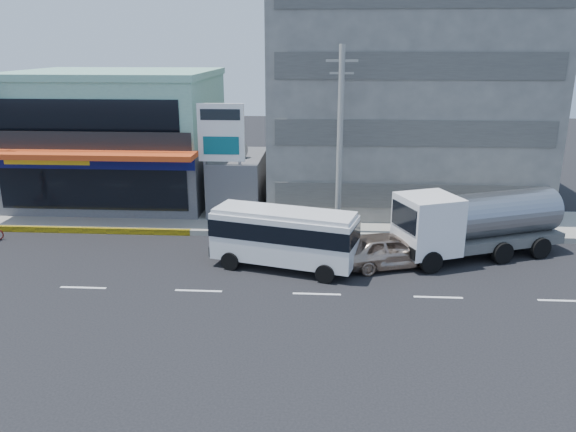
% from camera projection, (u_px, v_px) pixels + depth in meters
% --- Properties ---
extents(ground, '(120.00, 120.00, 0.00)m').
position_uv_depth(ground, '(198.00, 291.00, 23.70)').
color(ground, black).
rests_on(ground, ground).
extents(sidewalk, '(70.00, 5.00, 0.30)m').
position_uv_depth(sidewalk, '(319.00, 222.00, 32.41)').
color(sidewalk, gray).
rests_on(sidewalk, ground).
extents(shop_building, '(12.40, 11.70, 8.00)m').
position_uv_depth(shop_building, '(120.00, 141.00, 36.32)').
color(shop_building, '#444549').
rests_on(shop_building, ground).
extents(concrete_building, '(16.00, 12.00, 14.00)m').
position_uv_depth(concrete_building, '(401.00, 93.00, 35.34)').
color(concrete_building, gray).
rests_on(concrete_building, ground).
extents(gap_structure, '(3.00, 6.00, 3.50)m').
position_uv_depth(gap_structure, '(239.00, 183.00, 34.63)').
color(gap_structure, '#444549').
rests_on(gap_structure, ground).
extents(satellite_dish, '(1.50, 1.50, 0.15)m').
position_uv_depth(satellite_dish, '(236.00, 157.00, 33.14)').
color(satellite_dish, slate).
rests_on(satellite_dish, gap_structure).
extents(billboard, '(2.60, 0.18, 6.90)m').
position_uv_depth(billboard, '(221.00, 139.00, 31.06)').
color(billboard, gray).
rests_on(billboard, ground).
extents(utility_pole_near, '(1.60, 0.30, 10.00)m').
position_uv_depth(utility_pole_near, '(340.00, 142.00, 28.88)').
color(utility_pole_near, '#999993').
rests_on(utility_pole_near, ground).
extents(minibus, '(6.97, 3.83, 2.78)m').
position_uv_depth(minibus, '(284.00, 234.00, 25.67)').
color(minibus, silver).
rests_on(minibus, ground).
extents(sedan, '(5.22, 3.28, 1.66)m').
position_uv_depth(sedan, '(389.00, 250.00, 26.05)').
color(sedan, '#BEA691').
rests_on(sedan, ground).
extents(tanker_truck, '(8.63, 5.28, 3.28)m').
position_uv_depth(tanker_truck, '(474.00, 222.00, 27.01)').
color(tanker_truck, white).
rests_on(tanker_truck, ground).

